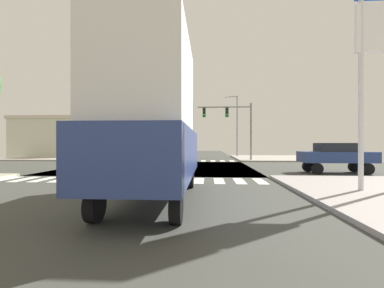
{
  "coord_description": "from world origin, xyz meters",
  "views": [
    {
      "loc": [
        3.68,
        -20.16,
        1.85
      ],
      "look_at": [
        1.78,
        11.67,
        1.78
      ],
      "focal_mm": 24.3,
      "sensor_mm": 36.0,
      "label": 1
    }
  ],
  "objects_px": {
    "traffic_signal_mast": "(230,118)",
    "bank_building": "(65,137)",
    "street_lamp": "(235,121)",
    "suv_leading_2": "(183,145)",
    "gas_station_sign": "(378,32)",
    "pickup_farside_1": "(163,146)",
    "box_truck_trailing_1": "(178,140)",
    "sedan_nearside_1": "(336,155)",
    "box_truck_middle_2": "(155,121)"
  },
  "relations": [
    {
      "from": "street_lamp",
      "to": "sedan_nearside_1",
      "type": "bearing_deg",
      "value": -77.19
    },
    {
      "from": "traffic_signal_mast",
      "to": "box_truck_middle_2",
      "type": "height_order",
      "value": "traffic_signal_mast"
    },
    {
      "from": "traffic_signal_mast",
      "to": "sedan_nearside_1",
      "type": "xyz_separation_m",
      "value": [
        5.67,
        -10.83,
        -3.36
      ]
    },
    {
      "from": "street_lamp",
      "to": "bank_building",
      "type": "bearing_deg",
      "value": 179.2
    },
    {
      "from": "traffic_signal_mast",
      "to": "bank_building",
      "type": "height_order",
      "value": "traffic_signal_mast"
    },
    {
      "from": "street_lamp",
      "to": "box_truck_trailing_1",
      "type": "relative_size",
      "value": 1.15
    },
    {
      "from": "gas_station_sign",
      "to": "suv_leading_2",
      "type": "xyz_separation_m",
      "value": [
        -11.89,
        50.48,
        -4.52
      ]
    },
    {
      "from": "sedan_nearside_1",
      "to": "suv_leading_2",
      "type": "xyz_separation_m",
      "value": [
        -13.69,
        43.67,
        0.28
      ]
    },
    {
      "from": "bank_building",
      "to": "pickup_farside_1",
      "type": "height_order",
      "value": "bank_building"
    },
    {
      "from": "bank_building",
      "to": "suv_leading_2",
      "type": "bearing_deg",
      "value": 59.39
    },
    {
      "from": "box_truck_trailing_1",
      "to": "pickup_farside_1",
      "type": "bearing_deg",
      "value": -29.01
    },
    {
      "from": "gas_station_sign",
      "to": "pickup_farside_1",
      "type": "height_order",
      "value": "gas_station_sign"
    },
    {
      "from": "traffic_signal_mast",
      "to": "gas_station_sign",
      "type": "distance_m",
      "value": 18.11
    },
    {
      "from": "street_lamp",
      "to": "suv_leading_2",
      "type": "distance_m",
      "value": 26.93
    },
    {
      "from": "sedan_nearside_1",
      "to": "box_truck_trailing_1",
      "type": "height_order",
      "value": "box_truck_trailing_1"
    },
    {
      "from": "traffic_signal_mast",
      "to": "bank_building",
      "type": "relative_size",
      "value": 0.5
    },
    {
      "from": "street_lamp",
      "to": "suv_leading_2",
      "type": "bearing_deg",
      "value": 110.7
    },
    {
      "from": "gas_station_sign",
      "to": "suv_leading_2",
      "type": "bearing_deg",
      "value": 103.26
    },
    {
      "from": "traffic_signal_mast",
      "to": "sedan_nearside_1",
      "type": "bearing_deg",
      "value": -62.36
    },
    {
      "from": "traffic_signal_mast",
      "to": "suv_leading_2",
      "type": "relative_size",
      "value": 1.32
    },
    {
      "from": "pickup_farside_1",
      "to": "sedan_nearside_1",
      "type": "bearing_deg",
      "value": 116.04
    },
    {
      "from": "sedan_nearside_1",
      "to": "suv_leading_2",
      "type": "height_order",
      "value": "suv_leading_2"
    },
    {
      "from": "street_lamp",
      "to": "box_truck_middle_2",
      "type": "xyz_separation_m",
      "value": [
        -5.44,
        -27.22,
        -2.37
      ]
    },
    {
      "from": "pickup_farside_1",
      "to": "box_truck_trailing_1",
      "type": "bearing_deg",
      "value": 150.99
    },
    {
      "from": "sedan_nearside_1",
      "to": "box_truck_middle_2",
      "type": "distance_m",
      "value": 12.98
    },
    {
      "from": "sedan_nearside_1",
      "to": "suv_leading_2",
      "type": "distance_m",
      "value": 45.77
    },
    {
      "from": "pickup_farside_1",
      "to": "box_truck_middle_2",
      "type": "height_order",
      "value": "box_truck_middle_2"
    },
    {
      "from": "pickup_farside_1",
      "to": "box_truck_middle_2",
      "type": "xyz_separation_m",
      "value": [
        7.0,
        -42.69,
        1.27
      ]
    },
    {
      "from": "gas_station_sign",
      "to": "box_truck_middle_2",
      "type": "bearing_deg",
      "value": -167.75
    },
    {
      "from": "gas_station_sign",
      "to": "street_lamp",
      "type": "bearing_deg",
      "value": 95.5
    },
    {
      "from": "traffic_signal_mast",
      "to": "box_truck_trailing_1",
      "type": "bearing_deg",
      "value": 110.3
    },
    {
      "from": "gas_station_sign",
      "to": "pickup_farside_1",
      "type": "xyz_separation_m",
      "value": [
        -14.89,
        40.97,
        -4.63
      ]
    },
    {
      "from": "street_lamp",
      "to": "bank_building",
      "type": "distance_m",
      "value": 24.12
    },
    {
      "from": "pickup_farside_1",
      "to": "suv_leading_2",
      "type": "distance_m",
      "value": 9.97
    },
    {
      "from": "sedan_nearside_1",
      "to": "box_truck_middle_2",
      "type": "relative_size",
      "value": 0.6
    },
    {
      "from": "gas_station_sign",
      "to": "bank_building",
      "type": "height_order",
      "value": "gas_station_sign"
    },
    {
      "from": "pickup_farside_1",
      "to": "box_truck_trailing_1",
      "type": "distance_m",
      "value": 3.66
    },
    {
      "from": "traffic_signal_mast",
      "to": "pickup_farside_1",
      "type": "distance_m",
      "value": 26.0
    },
    {
      "from": "suv_leading_2",
      "to": "box_truck_trailing_1",
      "type": "relative_size",
      "value": 0.64
    },
    {
      "from": "street_lamp",
      "to": "pickup_farside_1",
      "type": "distance_m",
      "value": 20.18
    },
    {
      "from": "box_truck_trailing_1",
      "to": "gas_station_sign",
      "type": "bearing_deg",
      "value": 106.83
    },
    {
      "from": "street_lamp",
      "to": "suv_leading_2",
      "type": "xyz_separation_m",
      "value": [
        -9.44,
        24.97,
        -3.54
      ]
    },
    {
      "from": "gas_station_sign",
      "to": "suv_leading_2",
      "type": "height_order",
      "value": "gas_station_sign"
    },
    {
      "from": "suv_leading_2",
      "to": "box_truck_middle_2",
      "type": "relative_size",
      "value": 0.64
    },
    {
      "from": "street_lamp",
      "to": "box_truck_trailing_1",
      "type": "bearing_deg",
      "value": 124.36
    },
    {
      "from": "street_lamp",
      "to": "box_truck_trailing_1",
      "type": "height_order",
      "value": "street_lamp"
    },
    {
      "from": "sedan_nearside_1",
      "to": "pickup_farside_1",
      "type": "relative_size",
      "value": 0.84
    },
    {
      "from": "pickup_farside_1",
      "to": "box_truck_trailing_1",
      "type": "height_order",
      "value": "box_truck_trailing_1"
    },
    {
      "from": "traffic_signal_mast",
      "to": "bank_building",
      "type": "distance_m",
      "value": 24.1
    },
    {
      "from": "pickup_farside_1",
      "to": "gas_station_sign",
      "type": "bearing_deg",
      "value": 109.98
    }
  ]
}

